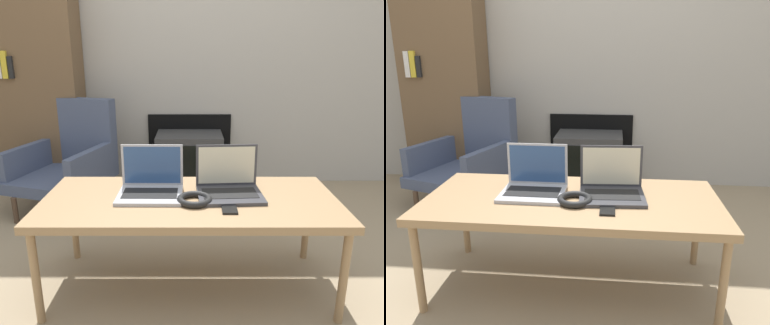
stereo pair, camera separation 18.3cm
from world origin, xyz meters
The scene contains 10 objects.
ground_plane centered at (0.00, 0.00, 0.00)m, with size 14.00×14.00×0.00m, color #998466.
wall_back centered at (0.00, 1.73, 1.29)m, with size 7.00×0.08×2.60m.
table centered at (0.00, 0.13, 0.44)m, with size 1.37×0.61×0.47m.
laptop_left centered at (-0.19, 0.19, 0.52)m, with size 0.30×0.25×0.22m.
laptop_right centered at (0.18, 0.19, 0.52)m, with size 0.32×0.27×0.22m.
headphones centered at (0.02, 0.08, 0.48)m, with size 0.16×0.16×0.03m.
phone centered at (0.17, 0.02, 0.47)m, with size 0.07×0.15×0.01m.
tv centered at (-0.01, 1.48, 0.24)m, with size 0.53×0.39×0.48m.
armchair centered at (-0.91, 1.22, 0.37)m, with size 0.75×0.80×0.78m.
bookshelf centered at (-1.20, 1.53, 0.84)m, with size 0.65×0.32×1.68m.
Camera 2 is at (0.19, -1.48, 1.13)m, focal length 35.00 mm.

